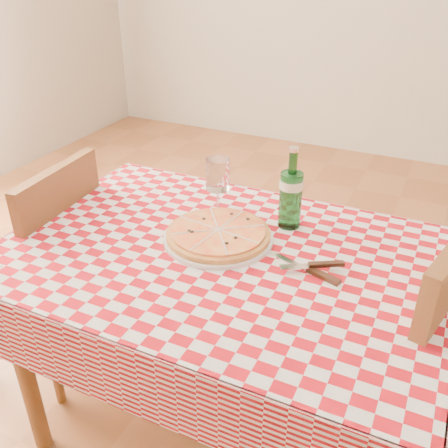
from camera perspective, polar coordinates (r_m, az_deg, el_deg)
The scene contains 7 objects.
dining_table at distance 1.53m, azimuth -0.29°, elevation -6.35°, with size 1.20×0.80×0.75m.
tablecloth at distance 1.48m, azimuth -0.30°, elevation -3.36°, with size 1.30×0.90×0.01m, color #9A0913.
chair_far at distance 1.97m, azimuth -19.38°, elevation -4.01°, with size 0.44×0.44×0.91m.
pizza_plate at distance 1.52m, azimuth -0.66°, elevation -1.06°, with size 0.34×0.34×0.04m, color #C38A41, non-canonical shape.
water_bottle at distance 1.56m, azimuth 7.69°, elevation 4.09°, with size 0.08×0.08×0.27m, color #175F24, non-canonical shape.
wine_glass at distance 1.63m, azimuth -0.70°, elevation 4.19°, with size 0.08×0.08×0.20m, color silver, non-canonical shape.
cutlery at distance 1.40m, azimuth 9.61°, elevation -4.84°, with size 0.25×0.21×0.03m, color silver, non-canonical shape.
Camera 1 is at (0.54, -1.12, 1.55)m, focal length 40.00 mm.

